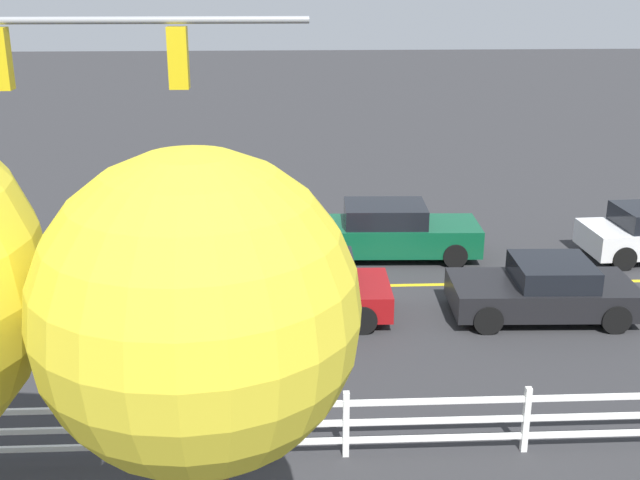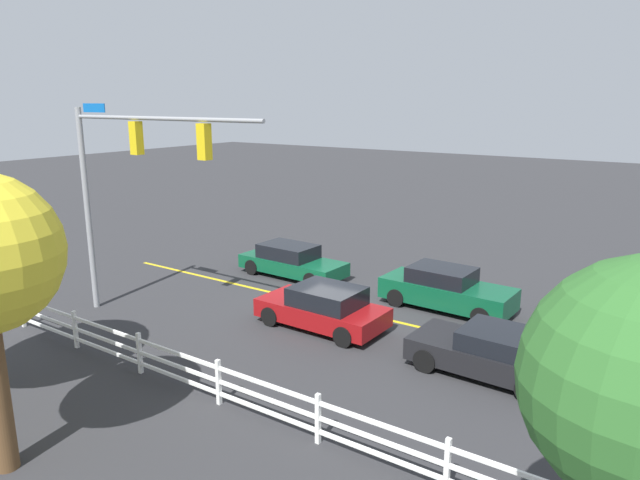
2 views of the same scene
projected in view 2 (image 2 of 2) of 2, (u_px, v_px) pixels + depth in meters
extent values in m
plane|color=#2D2D30|center=(329.00, 306.00, 20.51)|extent=(120.00, 120.00, 0.00)
cube|color=gold|center=(434.00, 330.00, 18.32)|extent=(28.00, 0.16, 0.01)
cylinder|color=gray|center=(88.00, 211.00, 19.64)|extent=(0.20, 0.20, 6.92)
cylinder|color=gray|center=(159.00, 118.00, 16.74)|extent=(7.89, 0.12, 0.12)
cube|color=#0C59B2|center=(94.00, 108.00, 18.32)|extent=(1.10, 0.03, 0.28)
cube|color=gold|center=(136.00, 138.00, 17.48)|extent=(0.32, 0.28, 1.00)
sphere|color=red|center=(140.00, 127.00, 17.52)|extent=(0.17, 0.17, 0.17)
sphere|color=orange|center=(140.00, 138.00, 17.60)|extent=(0.17, 0.17, 0.17)
sphere|color=#148C19|center=(141.00, 148.00, 17.67)|extent=(0.17, 0.17, 0.17)
cube|color=gold|center=(204.00, 142.00, 15.90)|extent=(0.32, 0.28, 1.00)
sphere|color=red|center=(208.00, 130.00, 15.94)|extent=(0.17, 0.17, 0.17)
sphere|color=orange|center=(208.00, 141.00, 16.02)|extent=(0.17, 0.17, 0.17)
sphere|color=#148C19|center=(209.00, 153.00, 16.10)|extent=(0.17, 0.17, 0.17)
cube|color=maroon|center=(322.00, 312.00, 18.51)|extent=(4.21, 1.98, 0.58)
cube|color=black|center=(327.00, 296.00, 18.26)|extent=(2.18, 1.74, 0.57)
cylinder|color=black|center=(270.00, 316.00, 18.66)|extent=(0.64, 0.23, 0.64)
cylinder|color=black|center=(303.00, 301.00, 20.05)|extent=(0.64, 0.23, 0.64)
cylinder|color=black|center=(344.00, 337.00, 17.06)|extent=(0.64, 0.23, 0.64)
cylinder|color=black|center=(374.00, 319.00, 18.45)|extent=(0.64, 0.23, 0.64)
cube|color=#0C4C2D|center=(447.00, 293.00, 20.10)|extent=(4.63, 1.93, 0.73)
cube|color=black|center=(442.00, 275.00, 20.08)|extent=(2.20, 1.66, 0.52)
cylinder|color=black|center=(498.00, 303.00, 19.91)|extent=(0.65, 0.24, 0.64)
cylinder|color=black|center=(481.00, 317.00, 18.63)|extent=(0.65, 0.24, 0.64)
cylinder|color=black|center=(417.00, 286.00, 21.70)|extent=(0.65, 0.24, 0.64)
cylinder|color=black|center=(396.00, 298.00, 20.42)|extent=(0.65, 0.24, 0.64)
cylinder|color=black|center=(632.00, 333.00, 17.33)|extent=(0.65, 0.26, 0.64)
cylinder|color=black|center=(628.00, 353.00, 15.93)|extent=(0.65, 0.26, 0.64)
cube|color=#0C4C2D|center=(293.00, 265.00, 23.84)|extent=(4.63, 1.86, 0.56)
cube|color=black|center=(288.00, 251.00, 23.84)|extent=(2.34, 1.62, 0.56)
cylinder|color=black|center=(335.00, 271.00, 23.62)|extent=(0.65, 0.24, 0.64)
cylinder|color=black|center=(311.00, 280.00, 22.37)|extent=(0.65, 0.24, 0.64)
cylinder|color=black|center=(277.00, 259.00, 25.40)|extent=(0.65, 0.24, 0.64)
cylinder|color=black|center=(252.00, 267.00, 24.15)|extent=(0.65, 0.24, 0.64)
cube|color=black|center=(487.00, 355.00, 15.33)|extent=(4.09, 2.01, 0.61)
cube|color=black|center=(496.00, 338.00, 15.09)|extent=(1.73, 1.74, 0.48)
cylinder|color=black|center=(425.00, 361.00, 15.48)|extent=(0.65, 0.24, 0.64)
cylinder|color=black|center=(452.00, 339.00, 16.85)|extent=(0.65, 0.24, 0.64)
cylinder|color=black|center=(528.00, 390.00, 13.91)|extent=(0.65, 0.24, 0.64)
cylinder|color=black|center=(549.00, 364.00, 15.28)|extent=(0.65, 0.24, 0.64)
cube|color=white|center=(447.00, 466.00, 10.60)|extent=(0.10, 0.10, 1.15)
cube|color=white|center=(318.00, 419.00, 12.18)|extent=(0.10, 0.10, 1.15)
cube|color=white|center=(219.00, 382.00, 13.76)|extent=(0.10, 0.10, 1.15)
cube|color=white|center=(140.00, 353.00, 15.35)|extent=(0.10, 0.10, 1.15)
cube|color=white|center=(75.00, 329.00, 16.93)|extent=(0.10, 0.10, 1.15)
cube|color=white|center=(22.00, 310.00, 18.51)|extent=(0.10, 0.10, 1.15)
cube|color=white|center=(265.00, 384.00, 12.88)|extent=(26.00, 0.06, 0.09)
cube|color=white|center=(265.00, 398.00, 12.97)|extent=(26.00, 0.06, 0.09)
cube|color=white|center=(266.00, 411.00, 13.04)|extent=(26.00, 0.06, 0.09)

